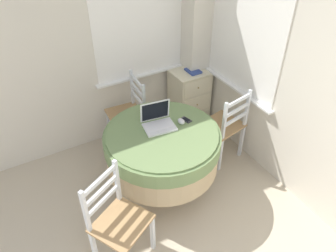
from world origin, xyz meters
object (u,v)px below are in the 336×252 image
at_px(laptop, 158,121).
at_px(cell_phone, 186,120).
at_px(corner_cabinet, 189,97).
at_px(dining_chair_near_right_window, 225,126).
at_px(dining_chair_camera_near, 117,221).
at_px(round_dining_table, 162,147).
at_px(book_on_cabinet, 193,71).
at_px(computer_mouse, 181,121).
at_px(dining_chair_near_back_window, 129,114).

height_order(laptop, cell_phone, laptop).
height_order(cell_phone, corner_cabinet, cell_phone).
height_order(laptop, dining_chair_near_right_window, laptop).
bearing_deg(dining_chair_camera_near, round_dining_table, 35.29).
bearing_deg(dining_chair_camera_near, book_on_cabinet, 40.20).
xyz_separation_m(laptop, dining_chair_camera_near, (-0.71, -0.61, -0.37)).
bearing_deg(round_dining_table, computer_mouse, 8.05).
distance_m(laptop, dining_chair_near_back_window, 0.82).
relative_size(cell_phone, corner_cabinet, 0.16).
relative_size(dining_chair_near_back_window, corner_cabinet, 1.20).
bearing_deg(cell_phone, dining_chair_near_back_window, 109.62).
distance_m(laptop, corner_cabinet, 1.27).
xyz_separation_m(round_dining_table, laptop, (0.02, 0.11, 0.23)).
bearing_deg(computer_mouse, dining_chair_camera_near, -150.47).
bearing_deg(corner_cabinet, cell_phone, -125.01).
relative_size(computer_mouse, dining_chair_near_back_window, 0.10).
distance_m(cell_phone, dining_chair_camera_near, 1.18).
height_order(dining_chair_near_right_window, dining_chair_camera_near, same).
bearing_deg(laptop, corner_cabinet, 41.93).
distance_m(laptop, cell_phone, 0.30).
bearing_deg(round_dining_table, dining_chair_near_right_window, 6.06).
relative_size(dining_chair_near_back_window, dining_chair_camera_near, 1.00).
bearing_deg(dining_chair_near_right_window, book_on_cabinet, 84.82).
bearing_deg(dining_chair_near_right_window, dining_chair_near_back_window, 137.70).
relative_size(computer_mouse, book_on_cabinet, 0.48).
distance_m(dining_chair_near_back_window, book_on_cabinet, 0.96).
xyz_separation_m(computer_mouse, dining_chair_near_back_window, (-0.21, 0.82, -0.34)).
xyz_separation_m(computer_mouse, book_on_cabinet, (0.69, 0.84, -0.02)).
bearing_deg(dining_chair_near_back_window, laptop, -89.90).
bearing_deg(dining_chair_near_right_window, round_dining_table, -173.94).
distance_m(computer_mouse, dining_chair_near_back_window, 0.91).
height_order(round_dining_table, laptop, laptop).
relative_size(cell_phone, dining_chair_near_back_window, 0.13).
bearing_deg(book_on_cabinet, computer_mouse, -129.44).
bearing_deg(corner_cabinet, laptop, -138.07).
relative_size(round_dining_table, laptop, 3.48).
xyz_separation_m(round_dining_table, book_on_cabinet, (0.93, 0.88, 0.19)).
relative_size(laptop, dining_chair_camera_near, 0.36).
bearing_deg(dining_chair_camera_near, dining_chair_near_right_window, 20.59).
height_order(laptop, book_on_cabinet, laptop).
height_order(laptop, dining_chair_near_back_window, laptop).
height_order(dining_chair_near_right_window, corner_cabinet, dining_chair_near_right_window).
relative_size(cell_phone, book_on_cabinet, 0.63).
bearing_deg(laptop, cell_phone, -12.58).
bearing_deg(dining_chair_near_back_window, book_on_cabinet, 1.53).
bearing_deg(corner_cabinet, book_on_cabinet, -58.96).
xyz_separation_m(cell_phone, dining_chair_camera_near, (-1.00, -0.54, -0.32)).
distance_m(round_dining_table, book_on_cabinet, 1.29).
height_order(dining_chair_near_right_window, book_on_cabinet, dining_chair_near_right_window).
xyz_separation_m(round_dining_table, computer_mouse, (0.23, 0.03, 0.21)).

